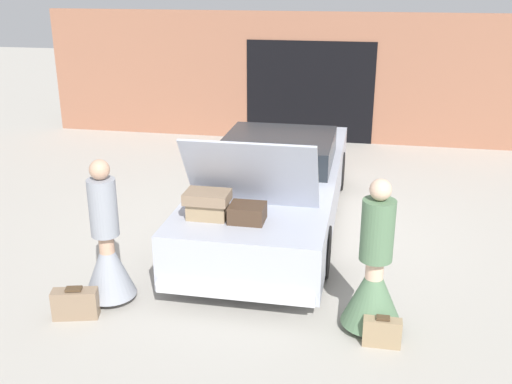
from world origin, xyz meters
TOP-DOWN VIEW (x-y plane):
  - ground_plane at (0.00, 0.00)m, footprint 40.00×40.00m
  - garage_wall_back at (0.00, 4.82)m, footprint 12.00×0.14m
  - car at (-0.00, 0.00)m, footprint 1.90×5.46m
  - person_left at (-1.47, -2.67)m, footprint 0.59×0.59m
  - person_right at (1.47, -2.70)m, footprint 0.64×0.64m
  - suitcase_beside_left_person at (-1.70, -3.09)m, footprint 0.52×0.29m
  - suitcase_beside_right_person at (1.59, -2.99)m, footprint 0.38×0.14m

SIDE VIEW (x-z plane):
  - ground_plane at x=0.00m, z-range 0.00..0.00m
  - suitcase_beside_right_person at x=1.59m, z-range -0.01..0.32m
  - suitcase_beside_left_person at x=-1.70m, z-range -0.01..0.35m
  - car at x=0.00m, z-range -0.31..1.49m
  - person_right at x=1.47m, z-range -0.24..1.44m
  - person_left at x=-1.47m, z-range -0.24..1.45m
  - garage_wall_back at x=0.00m, z-range -0.01..2.79m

